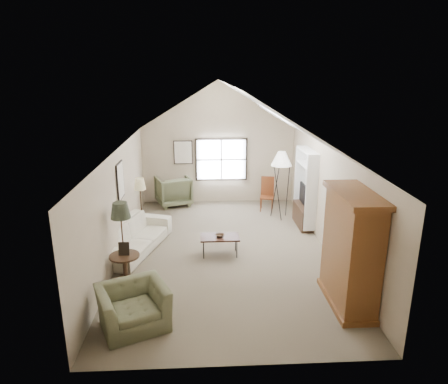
{
  "coord_description": "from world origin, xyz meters",
  "views": [
    {
      "loc": [
        -0.5,
        -8.95,
        4.22
      ],
      "look_at": [
        0.0,
        0.4,
        1.4
      ],
      "focal_mm": 32.0,
      "sensor_mm": 36.0,
      "label": 1
    }
  ],
  "objects_px": {
    "sofa": "(135,236)",
    "armchair_far": "(173,191)",
    "side_table": "(125,269)",
    "side_chair": "(267,194)",
    "armoire": "(351,250)",
    "armchair_near": "(133,307)",
    "coffee_table": "(220,246)"
  },
  "relations": [
    {
      "from": "armchair_near",
      "to": "side_chair",
      "type": "bearing_deg",
      "value": 37.27
    },
    {
      "from": "side_table",
      "to": "side_chair",
      "type": "relative_size",
      "value": 0.58
    },
    {
      "from": "side_table",
      "to": "sofa",
      "type": "bearing_deg",
      "value": 91.96
    },
    {
      "from": "side_chair",
      "to": "side_table",
      "type": "bearing_deg",
      "value": -117.02
    },
    {
      "from": "sofa",
      "to": "armchair_far",
      "type": "bearing_deg",
      "value": 5.78
    },
    {
      "from": "sofa",
      "to": "armchair_near",
      "type": "distance_m",
      "value": 3.15
    },
    {
      "from": "armoire",
      "to": "armchair_far",
      "type": "bearing_deg",
      "value": 121.06
    },
    {
      "from": "armoire",
      "to": "armchair_far",
      "type": "height_order",
      "value": "armoire"
    },
    {
      "from": "side_table",
      "to": "side_chair",
      "type": "height_order",
      "value": "side_chair"
    },
    {
      "from": "sofa",
      "to": "armchair_far",
      "type": "relative_size",
      "value": 2.33
    },
    {
      "from": "armchair_far",
      "to": "armoire",
      "type": "bearing_deg",
      "value": 101.33
    },
    {
      "from": "armchair_far",
      "to": "side_chair",
      "type": "relative_size",
      "value": 0.99
    },
    {
      "from": "armoire",
      "to": "coffee_table",
      "type": "xyz_separation_m",
      "value": [
        -2.31,
        2.22,
        -0.86
      ]
    },
    {
      "from": "sofa",
      "to": "coffee_table",
      "type": "distance_m",
      "value": 2.11
    },
    {
      "from": "sofa",
      "to": "armchair_far",
      "type": "distance_m",
      "value": 3.56
    },
    {
      "from": "armchair_near",
      "to": "side_chair",
      "type": "distance_m",
      "value": 6.7
    },
    {
      "from": "armchair_far",
      "to": "side_chair",
      "type": "distance_m",
      "value": 3.08
    },
    {
      "from": "armoire",
      "to": "armchair_near",
      "type": "relative_size",
      "value": 1.96
    },
    {
      "from": "armchair_near",
      "to": "side_table",
      "type": "relative_size",
      "value": 1.82
    },
    {
      "from": "armoire",
      "to": "side_table",
      "type": "distance_m",
      "value": 4.51
    },
    {
      "from": "armoire",
      "to": "coffee_table",
      "type": "distance_m",
      "value": 3.31
    },
    {
      "from": "coffee_table",
      "to": "side_chair",
      "type": "xyz_separation_m",
      "value": [
        1.62,
        3.14,
        0.3
      ]
    },
    {
      "from": "armchair_near",
      "to": "side_chair",
      "type": "xyz_separation_m",
      "value": [
        3.23,
        5.87,
        0.17
      ]
    },
    {
      "from": "armchair_far",
      "to": "side_table",
      "type": "distance_m",
      "value": 5.13
    },
    {
      "from": "armchair_near",
      "to": "coffee_table",
      "type": "relative_size",
      "value": 1.22
    },
    {
      "from": "armchair_near",
      "to": "side_table",
      "type": "height_order",
      "value": "armchair_near"
    },
    {
      "from": "side_table",
      "to": "coffee_table",
      "type": "bearing_deg",
      "value": 30.84
    },
    {
      "from": "side_table",
      "to": "side_chair",
      "type": "bearing_deg",
      "value": 50.09
    },
    {
      "from": "armchair_near",
      "to": "armchair_far",
      "type": "xyz_separation_m",
      "value": [
        0.24,
        6.61,
        0.12
      ]
    },
    {
      "from": "armchair_far",
      "to": "side_table",
      "type": "relative_size",
      "value": 1.71
    },
    {
      "from": "sofa",
      "to": "side_table",
      "type": "xyz_separation_m",
      "value": [
        0.05,
        -1.6,
        -0.05
      ]
    },
    {
      "from": "armoire",
      "to": "armchair_far",
      "type": "distance_m",
      "value": 7.15
    }
  ]
}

